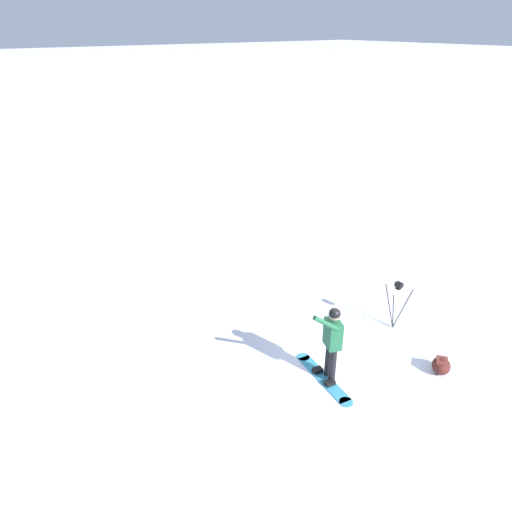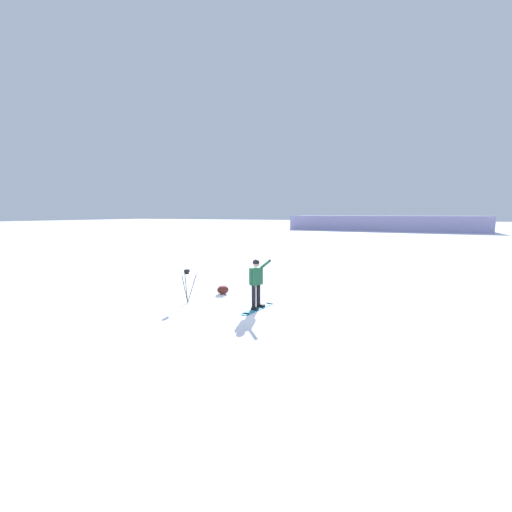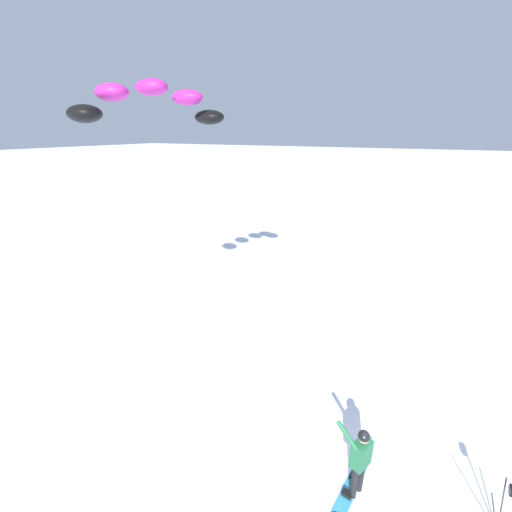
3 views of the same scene
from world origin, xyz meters
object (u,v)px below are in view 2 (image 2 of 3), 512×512
Objects in this scene: snowboard at (258,308)px; gear_bag_large at (223,290)px; snowboarder at (256,279)px; camera_tripod at (187,279)px.

gear_bag_large is at bearing -30.92° from snowboard.
snowboarder reaches higher than camera_tripod.
gear_bag_large is at bearing -30.98° from snowboarder.
snowboard is 2.76m from camera_tripod.
camera_tripod is (2.50, 0.44, -0.14)m from snowboarder.
gear_bag_large is (2.11, -1.26, 0.15)m from snowboard.
snowboard is at bearing -171.49° from camera_tripod.
snowboarder is 1.40× the size of camera_tripod.
camera_tripod is at bearing 10.08° from snowboarder.
snowboarder reaches higher than gear_bag_large.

